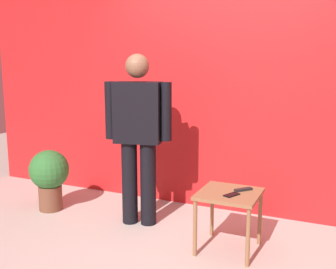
% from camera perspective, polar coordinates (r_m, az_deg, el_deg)
% --- Properties ---
extents(ground_plane, '(12.00, 12.00, 0.00)m').
position_cam_1_polar(ground_plane, '(3.58, -0.85, -17.38)').
color(ground_plane, '#B7B2A8').
extents(back_wall_red, '(6.25, 0.12, 2.73)m').
position_cam_1_polar(back_wall_red, '(4.52, 6.99, 6.44)').
color(back_wall_red, red).
rests_on(back_wall_red, ground_plane).
extents(standing_person, '(0.69, 0.33, 1.73)m').
position_cam_1_polar(standing_person, '(4.06, -4.22, 0.48)').
color(standing_person, black).
rests_on(standing_person, ground_plane).
extents(side_table, '(0.52, 0.52, 0.54)m').
position_cam_1_polar(side_table, '(3.63, 8.60, -9.25)').
color(side_table, olive).
rests_on(side_table, ground_plane).
extents(cell_phone, '(0.13, 0.16, 0.01)m').
position_cam_1_polar(cell_phone, '(3.53, 8.94, -8.39)').
color(cell_phone, black).
rests_on(cell_phone, side_table).
extents(tv_remote, '(0.15, 0.16, 0.02)m').
position_cam_1_polar(tv_remote, '(3.67, 10.56, -7.62)').
color(tv_remote, black).
rests_on(tv_remote, side_table).
extents(potted_plant, '(0.44, 0.44, 0.69)m').
position_cam_1_polar(potted_plant, '(4.74, -16.36, -5.46)').
color(potted_plant, brown).
rests_on(potted_plant, ground_plane).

